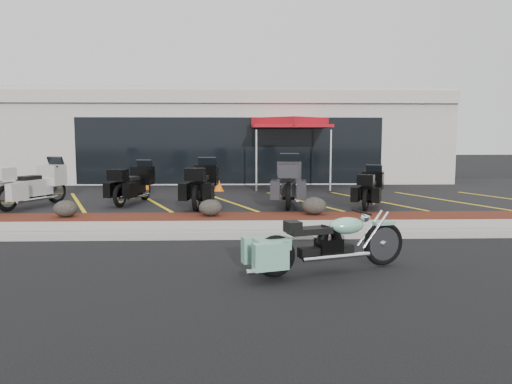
{
  "coord_description": "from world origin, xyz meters",
  "views": [
    {
      "loc": [
        0.39,
        -9.11,
        2.09
      ],
      "look_at": [
        0.72,
        1.2,
        0.92
      ],
      "focal_mm": 35.0,
      "sensor_mm": 36.0,
      "label": 1
    }
  ],
  "objects_px": {
    "hero_cruiser": "(383,237)",
    "traffic_cone": "(219,185)",
    "popup_canopy": "(290,124)",
    "touring_white": "(56,180)"
  },
  "relations": [
    {
      "from": "hero_cruiser",
      "to": "popup_canopy",
      "type": "bearing_deg",
      "value": 74.04
    },
    {
      "from": "touring_white",
      "to": "traffic_cone",
      "type": "xyz_separation_m",
      "value": [
        4.53,
        3.09,
        -0.47
      ]
    },
    {
      "from": "hero_cruiser",
      "to": "popup_canopy",
      "type": "relative_size",
      "value": 0.72
    },
    {
      "from": "hero_cruiser",
      "to": "popup_canopy",
      "type": "distance_m",
      "value": 11.12
    },
    {
      "from": "hero_cruiser",
      "to": "traffic_cone",
      "type": "height_order",
      "value": "hero_cruiser"
    },
    {
      "from": "traffic_cone",
      "to": "touring_white",
      "type": "bearing_deg",
      "value": -145.73
    },
    {
      "from": "touring_white",
      "to": "popup_canopy",
      "type": "relative_size",
      "value": 0.63
    },
    {
      "from": "hero_cruiser",
      "to": "popup_canopy",
      "type": "xyz_separation_m",
      "value": [
        -0.42,
        10.92,
        2.04
      ]
    },
    {
      "from": "traffic_cone",
      "to": "popup_canopy",
      "type": "relative_size",
      "value": 0.11
    },
    {
      "from": "touring_white",
      "to": "traffic_cone",
      "type": "relative_size",
      "value": 5.73
    }
  ]
}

